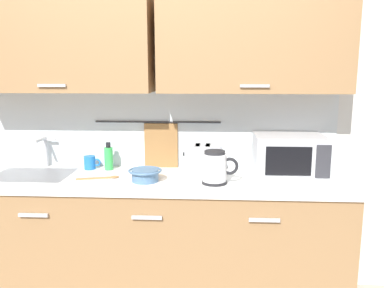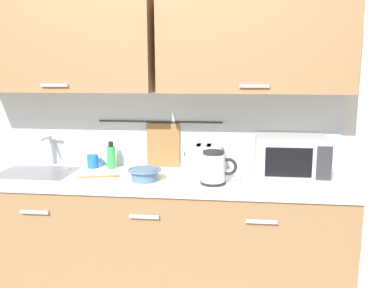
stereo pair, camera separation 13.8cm
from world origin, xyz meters
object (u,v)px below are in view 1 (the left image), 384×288
microwave (289,155)px  mug_near_sink (90,162)px  wooden_spoon (103,178)px  mixing_bowl (145,174)px  toaster (203,158)px  electric_kettle (215,168)px  dish_soap_bottle (109,158)px

microwave → mug_near_sink: size_ratio=3.83×
wooden_spoon → mixing_bowl: bearing=-8.5°
mug_near_sink → toaster: size_ratio=0.47×
electric_kettle → dish_soap_bottle: electric_kettle is taller
microwave → mixing_bowl: (-0.94, -0.20, -0.09)m
electric_kettle → wooden_spoon: bearing=174.7°
mug_near_sink → wooden_spoon: bearing=-56.3°
electric_kettle → mixing_bowl: size_ratio=1.06×
microwave → mixing_bowl: bearing=-167.8°
electric_kettle → mixing_bowl: (-0.44, 0.02, -0.06)m
mug_near_sink → electric_kettle: bearing=-19.2°
electric_kettle → wooden_spoon: electric_kettle is taller
microwave → mug_near_sink: 1.39m
microwave → wooden_spoon: (-1.22, -0.16, -0.13)m
dish_soap_bottle → wooden_spoon: (0.02, -0.24, -0.08)m
mixing_bowl → electric_kettle: bearing=-3.1°
electric_kettle → toaster: bearing=107.1°
mug_near_sink → mixing_bowl: mug_near_sink is taller
electric_kettle → dish_soap_bottle: size_ratio=1.16×
dish_soap_bottle → wooden_spoon: 0.25m
mug_near_sink → toaster: toaster is taller
electric_kettle → toaster: (-0.09, 0.28, -0.01)m
microwave → electric_kettle: microwave is taller
microwave → toaster: 0.58m
mixing_bowl → toaster: toaster is taller
microwave → mug_near_sink: bearing=176.6°
electric_kettle → toaster: size_ratio=0.89×
toaster → mug_near_sink: bearing=177.9°
electric_kettle → mug_near_sink: electric_kettle is taller
microwave → dish_soap_bottle: bearing=176.5°
toaster → mixing_bowl: bearing=-144.3°
mug_near_sink → wooden_spoon: 0.30m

